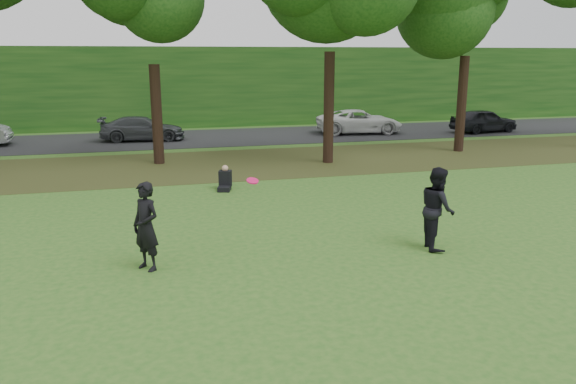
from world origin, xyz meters
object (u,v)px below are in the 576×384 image
Objects in this scene: player_right at (437,208)px; seated_person at (225,181)px; player_left at (146,226)px; frisbee at (253,181)px.

seated_person is (-3.95, 7.24, -0.67)m from player_right.
player_left is 2.48m from frisbee.
seated_person is at bearing 119.91° from player_left.
player_right is at bearing 48.38° from player_left.
player_right is 4.41m from frisbee.
player_left is 6.37× the size of frisbee.
frisbee is at bearing 95.58° from player_right.
frisbee reaches higher than seated_person.
player_right is at bearing -44.61° from seated_person.
frisbee is (2.33, 0.16, 0.82)m from player_left.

